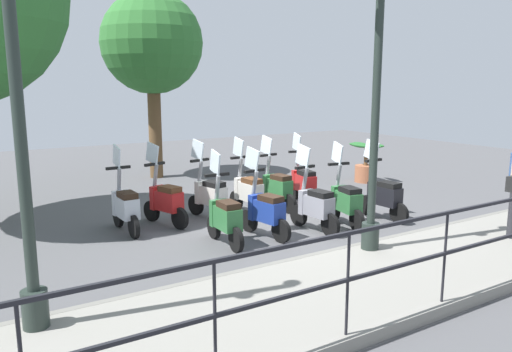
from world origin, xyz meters
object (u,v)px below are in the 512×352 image
object	(u,v)px
scooter_near_0	(383,195)
scooter_near_3	(265,210)
scooter_far_2	(248,191)
scooter_far_5	(125,206)
scooter_near_4	(225,217)
scooter_near_1	(345,201)
scooter_far_1	(276,187)
potted_palm	(366,166)
lamp_post_near	(375,124)
lamp_post_far	(20,135)
scooter_near_2	(315,205)
tree_distant	(152,44)
scooter_far_4	(165,200)
scooter_far_0	(303,182)
scooter_far_3	(209,194)

from	to	relation	value
scooter_near_0	scooter_near_3	bearing A→B (deg)	81.13
scooter_far_2	scooter_far_5	xyz separation A→B (m)	(0.04, 2.50, 0.00)
scooter_near_3	scooter_near_4	world-z (taller)	same
scooter_near_1	scooter_far_1	xyz separation A→B (m)	(1.69, 0.40, 0.00)
potted_palm	scooter_near_4	world-z (taller)	scooter_near_4
scooter_near_3	scooter_near_1	bearing A→B (deg)	-106.35
scooter_near_0	scooter_far_1	bearing A→B (deg)	34.14
potted_palm	scooter_near_0	size ratio (longest dim) A/B	0.69
lamp_post_near	scooter_near_3	world-z (taller)	lamp_post_near
potted_palm	scooter_near_3	size ratio (longest dim) A/B	0.69
lamp_post_far	scooter_near_2	distance (m)	5.36
tree_distant	scooter_far_4	size ratio (longest dim) A/B	3.30
lamp_post_near	scooter_near_0	size ratio (longest dim) A/B	2.77
scooter_near_0	scooter_far_1	size ratio (longest dim) A/B	1.00
potted_palm	scooter_near_1	world-z (taller)	scooter_near_1
scooter_near_2	scooter_far_1	distance (m)	1.67
scooter_near_2	scooter_far_2	distance (m)	1.71
scooter_near_2	scooter_near_0	bearing A→B (deg)	-97.26
potted_palm	scooter_near_1	distance (m)	4.43
lamp_post_near	scooter_near_3	distance (m)	2.45
scooter_near_4	scooter_far_0	size ratio (longest dim) A/B	1.00
scooter_near_1	potted_palm	bearing A→B (deg)	-38.52
lamp_post_near	scooter_far_0	distance (m)	3.89
scooter_near_3	scooter_far_4	size ratio (longest dim) A/B	1.00
potted_palm	scooter_far_2	world-z (taller)	scooter_far_2
lamp_post_far	scooter_far_1	size ratio (longest dim) A/B	2.89
scooter_near_3	scooter_far_3	xyz separation A→B (m)	(1.59, 0.26, 0.00)
tree_distant	scooter_far_0	size ratio (longest dim) A/B	3.30
tree_distant	scooter_near_1	size ratio (longest dim) A/B	3.30
scooter_near_2	scooter_far_5	bearing A→B (deg)	54.97
lamp_post_far	scooter_far_4	xyz separation A→B (m)	(3.33, -2.74, -1.65)
scooter_near_3	scooter_far_5	size ratio (longest dim) A/B	1.00
scooter_near_1	scooter_far_0	distance (m)	1.85
scooter_near_0	scooter_near_4	bearing A→B (deg)	82.68
potted_palm	scooter_near_3	distance (m)	5.67
scooter_far_5	scooter_near_0	bearing A→B (deg)	-112.99
scooter_far_3	scooter_far_4	world-z (taller)	same
scooter_near_2	scooter_far_1	world-z (taller)	same
scooter_near_0	scooter_far_4	xyz separation A→B (m)	(1.84, 3.75, 0.00)
scooter_near_1	lamp_post_far	bearing A→B (deg)	115.65
tree_distant	scooter_far_1	size ratio (longest dim) A/B	3.30
lamp_post_far	scooter_near_3	size ratio (longest dim) A/B	2.89
scooter_far_2	scooter_far_5	bearing A→B (deg)	85.51
tree_distant	scooter_far_4	xyz separation A→B (m)	(-4.72, 1.61, -3.18)
scooter_near_1	scooter_far_0	xyz separation A→B (m)	(1.81, -0.39, 0.00)
potted_palm	scooter_near_0	world-z (taller)	scooter_near_0
tree_distant	scooter_far_3	distance (m)	5.75
scooter_near_2	scooter_far_0	size ratio (longest dim) A/B	1.00
lamp_post_far	scooter_far_0	size ratio (longest dim) A/B	2.89
scooter_far_2	scooter_far_1	bearing A→B (deg)	-94.69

